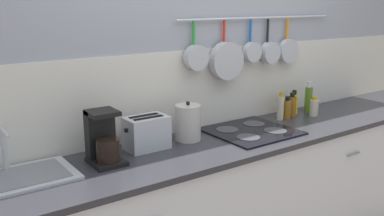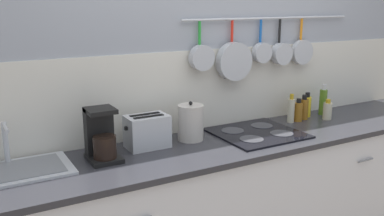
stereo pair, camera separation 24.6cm
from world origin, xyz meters
name	(u,v)px [view 2 (the right image)]	position (x,y,z in m)	size (l,w,h in m)	color
wall_back	(212,76)	(0.00, 0.35, 1.28)	(7.20, 0.15, 2.60)	#999EA8
cabinet_base	(238,209)	(0.00, 0.00, 0.45)	(3.29, 0.60, 0.90)	silver
countertop	(240,142)	(0.00, 0.00, 0.91)	(3.33, 0.62, 0.03)	#2D2D33
sink_basin	(11,170)	(-1.33, 0.12, 0.95)	(0.58, 0.36, 0.23)	#B7BABF
coffee_maker	(101,138)	(-0.87, 0.09, 1.05)	(0.17, 0.20, 0.29)	black
toaster	(147,131)	(-0.57, 0.15, 1.03)	(0.26, 0.16, 0.20)	#B7BABF
kettle	(191,122)	(-0.28, 0.15, 1.04)	(0.16, 0.16, 0.25)	beige
cooktop	(257,133)	(0.16, 0.04, 0.94)	(0.54, 0.51, 0.01)	black
bottle_sesame_oil	(291,110)	(0.54, 0.14, 1.02)	(0.05, 0.05, 0.21)	#BFB799
bottle_olive_oil	(298,111)	(0.61, 0.14, 1.00)	(0.06, 0.06, 0.17)	#8C5919
bottle_dish_soap	(304,108)	(0.68, 0.16, 1.01)	(0.06, 0.06, 0.18)	#8C5919
bottle_hot_sauce	(307,106)	(0.75, 0.20, 1.01)	(0.06, 0.06, 0.18)	yellow
bottle_vinegar	(327,111)	(0.83, 0.07, 1.00)	(0.06, 0.06, 0.15)	#BFB799
bottle_cooking_wine	(323,101)	(0.90, 0.19, 1.03)	(0.06, 0.06, 0.24)	#4C721E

